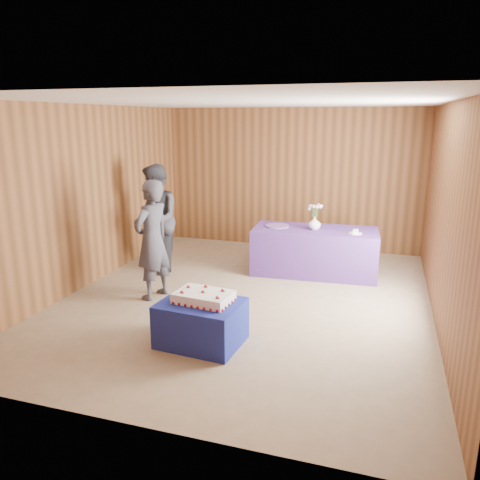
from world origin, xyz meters
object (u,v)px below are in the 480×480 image
at_px(guest_right, 156,219).
at_px(cake_table, 201,323).
at_px(vase, 314,223).
at_px(guest_left, 152,240).
at_px(serving_table, 315,251).
at_px(sheet_cake, 204,297).

bearing_deg(guest_right, cake_table, -0.09).
distance_m(vase, guest_left, 2.65).
bearing_deg(cake_table, guest_left, 141.15).
relative_size(cake_table, guest_right, 0.50).
bearing_deg(vase, serving_table, 67.47).
relative_size(guest_left, guest_right, 0.95).
xyz_separation_m(cake_table, guest_left, (-1.18, 1.13, 0.60)).
distance_m(serving_table, sheet_cake, 2.99).
xyz_separation_m(sheet_cake, guest_right, (-1.69, 2.16, 0.34)).
xyz_separation_m(sheet_cake, guest_left, (-1.21, 1.10, 0.29)).
relative_size(sheet_cake, guest_right, 0.39).
relative_size(cake_table, sheet_cake, 1.29).
height_order(vase, guest_left, guest_left).
height_order(cake_table, serving_table, serving_table).
distance_m(cake_table, sheet_cake, 0.31).
bearing_deg(vase, guest_left, -139.18).
bearing_deg(guest_left, cake_table, 61.33).
bearing_deg(guest_left, sheet_cake, 62.63).
bearing_deg(vase, cake_table, -106.08).
bearing_deg(vase, guest_right, -164.77).
xyz_separation_m(vase, guest_right, (-2.49, -0.68, 0.04)).
relative_size(serving_table, guest_right, 1.12).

